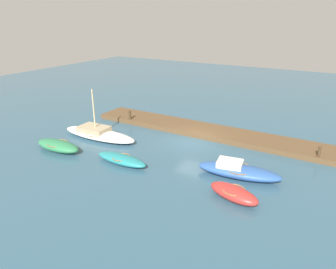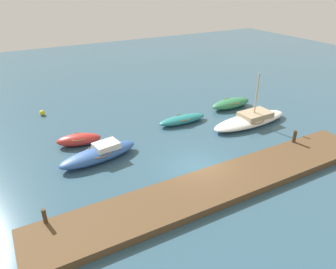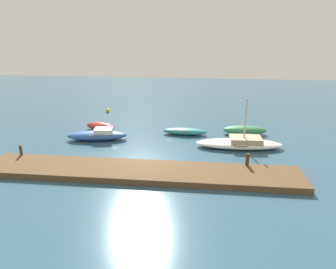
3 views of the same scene
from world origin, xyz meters
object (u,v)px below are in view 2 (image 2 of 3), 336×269
object	(u,v)px
motorboat_blue	(99,154)
mooring_post_mid_west	(295,136)
dinghy_red	(79,140)
rowboat_teal	(182,119)
rowboat_green	(231,103)
sailboat_white	(251,119)
marker_buoy	(42,113)
mooring_post_west	(44,216)

from	to	relation	value
motorboat_blue	mooring_post_mid_west	bearing A→B (deg)	-30.36
motorboat_blue	dinghy_red	xyz separation A→B (m)	(-0.64, 2.66, -0.04)
rowboat_teal	rowboat_green	size ratio (longest dim) A/B	1.02
motorboat_blue	rowboat_green	world-z (taller)	motorboat_blue
rowboat_teal	dinghy_red	distance (m)	8.31
sailboat_white	rowboat_teal	bearing A→B (deg)	147.28
dinghy_red	mooring_post_mid_west	bearing A→B (deg)	-16.37
rowboat_green	marker_buoy	size ratio (longest dim) A/B	9.32
marker_buoy	sailboat_white	bearing A→B (deg)	-34.79
dinghy_red	mooring_post_mid_west	world-z (taller)	mooring_post_mid_west
dinghy_red	rowboat_green	bearing A→B (deg)	15.33
sailboat_white	mooring_post_mid_west	size ratio (longest dim) A/B	8.30
rowboat_teal	marker_buoy	bearing A→B (deg)	144.53
rowboat_teal	marker_buoy	world-z (taller)	rowboat_teal
mooring_post_mid_west	dinghy_red	bearing A→B (deg)	149.66
dinghy_red	sailboat_white	bearing A→B (deg)	0.04
dinghy_red	mooring_post_mid_west	xyz separation A→B (m)	(12.98, -7.60, 0.45)
dinghy_red	mooring_post_west	distance (m)	8.40
mooring_post_mid_west	motorboat_blue	bearing A→B (deg)	158.18
sailboat_white	dinghy_red	distance (m)	13.42
rowboat_green	dinghy_red	distance (m)	13.88
rowboat_green	sailboat_white	bearing A→B (deg)	-104.98
motorboat_blue	rowboat_green	distance (m)	13.57
mooring_post_west	marker_buoy	world-z (taller)	mooring_post_west
marker_buoy	rowboat_green	bearing A→B (deg)	-22.91
rowboat_green	mooring_post_west	size ratio (longest dim) A/B	5.34
rowboat_green	mooring_post_mid_west	bearing A→B (deg)	-97.98
rowboat_teal	mooring_post_west	distance (m)	13.88
motorboat_blue	mooring_post_west	world-z (taller)	mooring_post_west
motorboat_blue	marker_buoy	size ratio (longest dim) A/B	12.55
motorboat_blue	dinghy_red	size ratio (longest dim) A/B	1.69
rowboat_teal	sailboat_white	distance (m)	5.51
rowboat_green	mooring_post_west	bearing A→B (deg)	-157.06
motorboat_blue	mooring_post_mid_west	world-z (taller)	mooring_post_mid_west
motorboat_blue	marker_buoy	bearing A→B (deg)	93.55
mooring_post_west	mooring_post_mid_west	size ratio (longest dim) A/B	0.88
rowboat_green	dinghy_red	size ratio (longest dim) A/B	1.25
sailboat_white	marker_buoy	distance (m)	17.54
rowboat_green	marker_buoy	distance (m)	16.57
rowboat_green	mooring_post_west	xyz separation A→B (m)	(-17.44, -7.93, 0.40)
mooring_post_west	motorboat_blue	bearing A→B (deg)	49.62
motorboat_blue	sailboat_white	bearing A→B (deg)	-11.19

